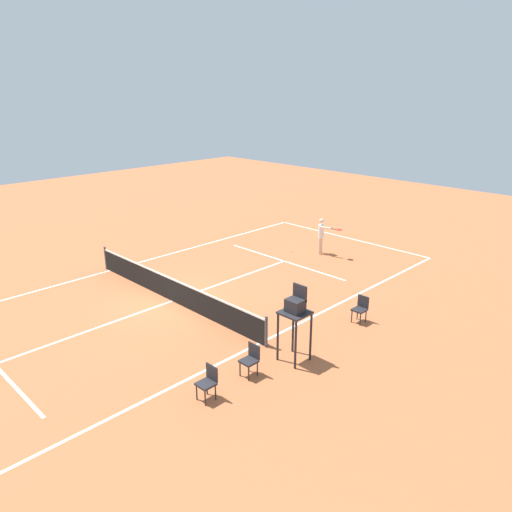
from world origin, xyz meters
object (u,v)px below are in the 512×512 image
Objects in this scene: tennis_ball at (291,251)px; umpire_chair at (295,312)px; courtside_chair_near at (251,359)px; courtside_chair_far at (208,381)px; courtside_chair_mid at (361,308)px; player_serving at (322,233)px.

umpire_chair reaches higher than tennis_ball.
tennis_ball is 0.07× the size of courtside_chair_near.
courtside_chair_near is at bearing -89.60° from courtside_chair_far.
courtside_chair_mid and courtside_chair_far have the same top height.
player_serving reaches higher than courtside_chair_mid.
player_serving is 10.30m from umpire_chair.
player_serving reaches higher than courtside_chair_near.
courtside_chair_far reaches higher than tennis_ball.
player_serving reaches higher than courtside_chair_far.
courtside_chair_near and courtside_chair_mid have the same top height.
courtside_chair_mid is (-5.60, 5.02, -0.55)m from player_serving.
umpire_chair is 1.90m from courtside_chair_near.
tennis_ball is at bearing -58.87° from courtside_chair_far.
courtside_chair_far is at bearing 90.40° from courtside_chair_near.
player_serving reaches higher than tennis_ball.
courtside_chair_far is at bearing 84.09° from umpire_chair.
courtside_chair_far is (-6.60, 10.92, 0.50)m from tennis_ball.
courtside_chair_near is at bearing 125.21° from tennis_ball.
umpire_chair reaches higher than courtside_chair_near.
umpire_chair is 2.54× the size of courtside_chair_near.
courtside_chair_near is at bearing 86.51° from courtside_chair_mid.
courtside_chair_near and courtside_chair_far have the same top height.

